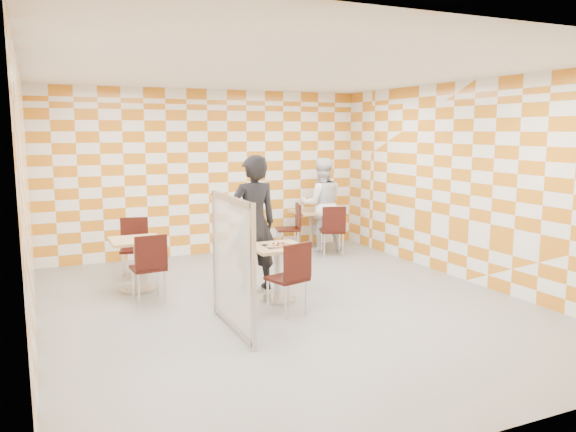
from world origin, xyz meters
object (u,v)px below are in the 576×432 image
object	(u,v)px
main_table	(277,264)
second_table	(311,223)
soda_bottle	(318,205)
chair_second_side	(293,224)
partition	(233,263)
chair_empty_far	(134,243)
empty_table	(137,256)
chair_main_front	(292,273)
sport_bottle	(302,206)
man_white	(321,204)
man_dark	(253,224)
chair_empty_near	(150,263)
chair_second_front	(333,227)

from	to	relation	value
main_table	second_table	xyz separation A→B (m)	(1.90, 2.76, 0.00)
soda_bottle	chair_second_side	bearing A→B (deg)	-165.19
partition	chair_empty_far	bearing A→B (deg)	101.80
empty_table	chair_main_front	xyz separation A→B (m)	(1.54, -1.92, 0.04)
main_table	soda_bottle	distance (m)	3.48
chair_second_side	sport_bottle	size ratio (longest dim) A/B	4.62
empty_table	man_white	distance (m)	3.93
man_dark	chair_main_front	bearing A→B (deg)	87.24
partition	man_white	bearing A→B (deg)	49.65
chair_empty_far	partition	distance (m)	2.99
chair_empty_near	man_dark	bearing A→B (deg)	-0.14
chair_second_side	man_dark	size ratio (longest dim) A/B	0.48
main_table	chair_second_front	size ratio (longest dim) A/B	0.81
empty_table	man_dark	size ratio (longest dim) A/B	0.39
second_table	soda_bottle	world-z (taller)	soda_bottle
chair_second_front	partition	size ratio (longest dim) A/B	0.60
chair_second_front	partition	distance (m)	4.11
chair_main_front	partition	size ratio (longest dim) A/B	0.60
main_table	chair_main_front	world-z (taller)	chair_main_front
main_table	sport_bottle	bearing A→B (deg)	58.62
main_table	second_table	size ratio (longest dim) A/B	1.00
chair_second_side	soda_bottle	bearing A→B (deg)	14.81
chair_empty_near	partition	size ratio (longest dim) A/B	0.60
man_dark	chair_second_front	bearing A→B (deg)	-149.03
partition	man_white	xyz separation A→B (m)	(2.96, 3.49, 0.09)
chair_empty_near	man_white	xyz separation A→B (m)	(3.61, 2.01, 0.34)
partition	chair_empty_near	bearing A→B (deg)	113.86
chair_empty_near	second_table	bearing A→B (deg)	31.75
chair_second_front	chair_empty_far	size ratio (longest dim) A/B	1.00
chair_second_side	partition	distance (m)	4.21
chair_main_front	chair_empty_far	distance (m)	3.06
second_table	man_white	bearing A→B (deg)	-44.00
main_table	sport_bottle	world-z (taller)	sport_bottle
chair_main_front	partition	bearing A→B (deg)	-165.62
man_dark	soda_bottle	size ratio (longest dim) A/B	8.40
chair_second_front	partition	xyz separation A→B (m)	(-2.90, -2.91, 0.25)
chair_empty_far	sport_bottle	xyz separation A→B (m)	(3.30, 0.85, 0.29)
chair_second_front	man_dark	distance (m)	2.57
chair_second_side	second_table	bearing A→B (deg)	16.77
main_table	chair_main_front	xyz separation A→B (m)	(-0.09, -0.65, 0.04)
empty_table	chair_second_front	distance (m)	3.69
empty_table	chair_second_front	bearing A→B (deg)	12.16
chair_main_front	soda_bottle	world-z (taller)	soda_bottle
chair_empty_near	chair_empty_far	distance (m)	1.44
second_table	soda_bottle	size ratio (longest dim) A/B	3.26
chair_main_front	man_dark	size ratio (longest dim) A/B	0.48
chair_empty_near	soda_bottle	bearing A→B (deg)	30.92
man_white	sport_bottle	size ratio (longest dim) A/B	8.81
man_white	soda_bottle	world-z (taller)	man_white
main_table	chair_second_front	distance (m)	2.85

